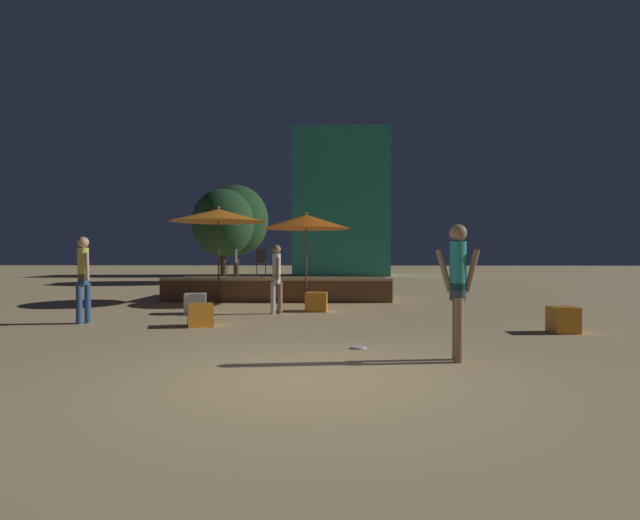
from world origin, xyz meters
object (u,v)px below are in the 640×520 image
object	(u,v)px
patio_umbrella_0	(306,222)
cube_seat_3	(200,315)
cube_seat_2	(563,320)
person_2	(83,275)
frisbee_disc	(359,347)
cube_seat_1	(316,302)
background_tree_0	(236,220)
person_0	(277,276)
bistro_chair_0	(233,260)
bistro_chair_1	(261,260)
background_tree_1	(223,223)
patio_umbrella_1	(219,216)
person_1	(458,284)
cube_seat_0	(195,304)

from	to	relation	value
patio_umbrella_0	cube_seat_3	distance (m)	5.75
cube_seat_2	person_2	xyz separation A→B (m)	(-9.66, 0.93, 0.79)
frisbee_disc	person_2	bearing A→B (deg)	155.39
cube_seat_1	background_tree_0	xyz separation A→B (m)	(-4.79, 13.40, 3.03)
person_0	person_2	world-z (taller)	person_2
bistro_chair_0	bistro_chair_1	distance (m)	0.98
person_0	frisbee_disc	xyz separation A→B (m)	(1.83, -4.49, -0.91)
cube_seat_2	background_tree_1	xyz separation A→B (m)	(-9.97, 15.46, 2.82)
person_2	patio_umbrella_0	bearing A→B (deg)	-5.30
person_2	frisbee_disc	world-z (taller)	person_2
patio_umbrella_1	person_1	size ratio (longest dim) A/B	1.55
cube_seat_1	bistro_chair_1	distance (m)	4.50
person_2	bistro_chair_1	bearing A→B (deg)	14.53
cube_seat_1	person_1	bearing A→B (deg)	-69.86
patio_umbrella_1	person_2	bearing A→B (deg)	-111.04
cube_seat_1	person_1	size ratio (longest dim) A/B	0.30
cube_seat_0	frisbee_disc	size ratio (longest dim) A/B	2.70
cube_seat_2	background_tree_1	distance (m)	18.61
bistro_chair_1	background_tree_0	distance (m)	10.10
cube_seat_3	person_0	distance (m)	2.64
bistro_chair_1	cube_seat_3	bearing A→B (deg)	-102.44
person_1	bistro_chair_1	xyz separation A→B (m)	(-4.21, 9.86, 0.23)
frisbee_disc	cube_seat_0	bearing A→B (deg)	130.78
person_0	bistro_chair_0	distance (m)	4.42
bistro_chair_0	patio_umbrella_0	bearing A→B (deg)	65.62
cube_seat_0	cube_seat_3	xyz separation A→B (m)	(0.72, -2.16, -0.02)
patio_umbrella_1	cube_seat_1	size ratio (longest dim) A/B	5.13
bistro_chair_0	cube_seat_0	bearing A→B (deg)	-0.32
cube_seat_3	bistro_chair_1	size ratio (longest dim) A/B	0.72
patio_umbrella_1	frisbee_disc	world-z (taller)	patio_umbrella_1
cube_seat_2	frisbee_disc	bearing A→B (deg)	-156.50
patio_umbrella_1	background_tree_0	distance (m)	11.33
patio_umbrella_0	cube_seat_3	size ratio (longest dim) A/B	4.28
person_0	bistro_chair_0	xyz separation A→B (m)	(-1.90, 3.98, 0.37)
cube_seat_2	background_tree_0	size ratio (longest dim) A/B	0.09
cube_seat_3	background_tree_1	world-z (taller)	background_tree_1
cube_seat_0	cube_seat_3	size ratio (longest dim) A/B	0.95
bistro_chair_0	cube_seat_2	bearing A→B (deg)	50.13
patio_umbrella_0	cube_seat_0	bearing A→B (deg)	-133.03
person_2	background_tree_0	size ratio (longest dim) A/B	0.36
person_0	cube_seat_3	bearing A→B (deg)	41.94
patio_umbrella_1	background_tree_1	distance (m)	10.08
frisbee_disc	bistro_chair_1	bearing A→B (deg)	107.85
frisbee_disc	background_tree_0	size ratio (longest dim) A/B	0.04
background_tree_1	cube_seat_3	bearing A→B (deg)	-78.94
background_tree_0	patio_umbrella_0	bearing A→B (deg)	-68.64
frisbee_disc	cube_seat_2	bearing A→B (deg)	23.50
bistro_chair_1	frisbee_disc	bearing A→B (deg)	-82.42
patio_umbrella_0	person_0	size ratio (longest dim) A/B	1.61
cube_seat_0	background_tree_0	distance (m)	14.45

